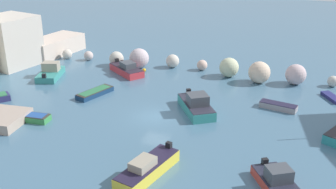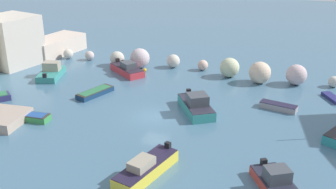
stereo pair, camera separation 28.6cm
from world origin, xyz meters
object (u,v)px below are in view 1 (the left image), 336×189
Objects in this scene: moored_boat_10 at (127,69)px; moored_boat_4 at (51,72)px; moored_boat_0 at (196,105)px; moored_boat_5 at (276,180)px; moored_boat_7 at (147,168)px; moored_boat_2 at (332,97)px; moored_boat_3 at (27,117)px; moored_boat_11 at (278,106)px; channel_buoy at (144,70)px; moored_boat_8 at (95,93)px.

moored_boat_4 is at bearing -116.11° from moored_boat_10.
moored_boat_0 reaches higher than moored_boat_5.
moored_boat_0 is at bearing -167.95° from moored_boat_7.
moored_boat_10 is at bearing -119.95° from moored_boat_2.
moored_boat_4 is at bearing -134.66° from moored_boat_0.
moored_boat_7 is at bearing -23.59° from moored_boat_3.
moored_boat_11 is (19.27, -4.55, -0.27)m from moored_boat_10.
moored_boat_11 is at bearing -108.21° from moored_boat_4.
moored_boat_4 is at bearing -169.95° from moored_boat_11.
moored_boat_4 is at bearing -148.48° from moored_boat_5.
moored_boat_11 is at bearing -18.79° from channel_buoy.
moored_boat_5 reaches higher than moored_boat_3.
moored_boat_10 is (-1.79, -1.39, 0.34)m from channel_buoy.
moored_boat_11 is (7.72, 15.77, -0.29)m from moored_boat_7.
channel_buoy is at bearing -169.16° from moored_boat_5.
channel_buoy is 0.15× the size of moored_boat_2.
moored_boat_3 is at bearing -95.52° from moored_boat_7.
moored_boat_0 reaches higher than moored_boat_4.
channel_buoy is 0.08× the size of moored_boat_0.
moored_boat_10 is (-11.55, 20.33, -0.02)m from moored_boat_7.
moored_boat_7 is (19.77, -15.80, -0.01)m from moored_boat_4.
moored_boat_8 reaches higher than moored_boat_2.
moored_boat_0 is at bearing -144.81° from moored_boat_11.
moored_boat_5 reaches higher than channel_buoy.
channel_buoy is 0.11× the size of moored_boat_3.
moored_boat_10 is at bearing -142.20° from channel_buoy.
moored_boat_4 is 9.38m from moored_boat_10.
moored_boat_11 is at bearing 21.73° from moored_boat_10.
moored_boat_0 is 8.42m from moored_boat_11.
moored_boat_10 reaches higher than moored_boat_2.
moored_boat_3 reaches higher than moored_boat_8.
channel_buoy is 18.46m from moored_boat_11.
channel_buoy is at bearing -123.43° from moored_boat_2.
moored_boat_2 is at bearing 136.00° from moored_boat_5.
moored_boat_11 is at bearing 166.44° from moored_boat_7.
moored_boat_3 is (-14.63, -7.47, -0.38)m from moored_boat_0.
moored_boat_3 is 0.72× the size of moored_boat_7.
moored_boat_11 is (17.48, -5.94, 0.08)m from channel_buoy.
moored_boat_0 reaches higher than moored_boat_10.
moored_boat_2 is 19.09m from moored_boat_5.
channel_buoy is at bearing 171.32° from moored_boat_11.
moored_boat_7 is (-9.12, -1.81, 0.01)m from moored_boat_5.
moored_boat_4 reaches higher than moored_boat_10.
moored_boat_3 is at bearing -129.69° from moored_boat_5.
moored_boat_8 is (-20.78, 10.73, -0.29)m from moored_boat_5.
moored_boat_3 is 12.25m from moored_boat_4.
moored_boat_10 is at bearing 16.25° from moored_boat_8.
moored_boat_4 is 1.13× the size of moored_boat_8.
moored_boat_8 is (-1.90, -9.18, 0.07)m from channel_buoy.
moored_boat_0 reaches higher than moored_boat_7.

